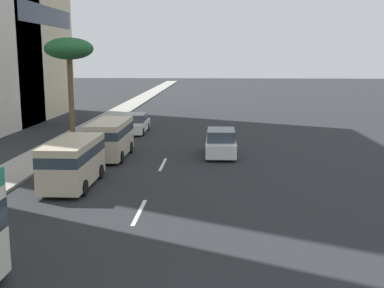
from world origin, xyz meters
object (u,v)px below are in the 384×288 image
Objects in this scene: car_lead at (135,124)px; van_second at (110,137)px; van_third at (73,160)px; palm_tree at (69,51)px; car_fifth at (221,143)px.

van_second reaches higher than car_lead.
van_third is 15.39m from palm_tree.
palm_tree is at bearing -147.67° from van_second.
palm_tree is (-2.57, 4.43, 5.85)m from car_lead.
palm_tree reaches higher than car_lead.
car_lead is at bearing 38.31° from car_fifth.
car_lead is at bearing 179.25° from van_third.
car_lead is 1.04× the size of car_fifth.
van_third is 0.69× the size of palm_tree.
car_fifth is (-8.78, -6.94, 0.06)m from car_lead.
car_fifth is 0.61× the size of palm_tree.
van_third reaches higher than car_fifth.
car_fifth is at bearing 38.31° from car_lead.
van_third is 10.45m from car_fifth.
car_lead is at bearing -59.90° from palm_tree.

